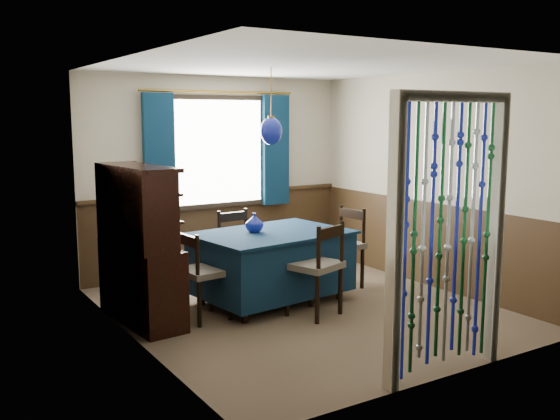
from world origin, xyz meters
TOP-DOWN VIEW (x-y plane):
  - floor at (0.00, 0.00)m, footprint 4.00×4.00m
  - ceiling at (0.00, 0.00)m, footprint 4.00×4.00m
  - wall_back at (0.00, 2.00)m, footprint 3.60×0.00m
  - wall_front at (0.00, -2.00)m, footprint 3.60×0.00m
  - wall_left at (-1.80, 0.00)m, footprint 0.00×4.00m
  - wall_right at (1.80, 0.00)m, footprint 0.00×4.00m
  - wainscot_back at (0.00, 1.99)m, footprint 3.60×0.00m
  - wainscot_front at (0.00, -1.99)m, footprint 3.60×0.00m
  - wainscot_left at (-1.79, 0.00)m, footprint 0.00×4.00m
  - wainscot_right at (1.79, 0.00)m, footprint 0.00×4.00m
  - window at (0.00, 1.95)m, footprint 1.32×0.12m
  - doorway at (0.00, -1.94)m, footprint 1.16×0.12m
  - dining_table at (-0.15, 0.41)m, footprint 1.72×1.29m
  - chair_near at (-0.01, -0.24)m, footprint 0.60×0.58m
  - chair_far at (-0.17, 1.08)m, footprint 0.48×0.46m
  - chair_left at (-1.04, 0.26)m, footprint 0.47×0.48m
  - chair_right at (0.86, 0.48)m, footprint 0.49×0.51m
  - sideboard at (-1.58, 0.52)m, footprint 0.51×1.21m
  - pendant_lamp at (-0.15, 0.41)m, footprint 0.23×0.23m
  - vase_table at (-0.30, 0.51)m, footprint 0.18×0.18m
  - bowl_shelf at (-1.52, 0.34)m, footprint 0.23×0.23m
  - vase_sideboard at (-1.52, 0.76)m, footprint 0.22×0.22m

SIDE VIEW (x-z plane):
  - floor at x=0.00m, z-range 0.00..0.00m
  - dining_table at x=-0.15m, z-range 0.06..0.83m
  - chair_left at x=-1.04m, z-range 0.03..0.93m
  - chair_far at x=-0.17m, z-range 0.03..0.94m
  - wainscot_back at x=0.00m, z-range -1.30..2.30m
  - wainscot_front at x=0.00m, z-range -1.30..2.30m
  - wainscot_left at x=-1.79m, z-range -1.50..2.50m
  - wainscot_right at x=1.79m, z-range -1.50..2.50m
  - chair_right at x=0.86m, z-range 0.03..0.97m
  - chair_near at x=-0.01m, z-range 0.03..0.99m
  - sideboard at x=-1.58m, z-range -0.22..1.32m
  - vase_table at x=-0.30m, z-range 0.77..0.96m
  - vase_sideboard at x=-1.52m, z-range 0.77..0.97m
  - doorway at x=0.00m, z-range -0.04..2.14m
  - bowl_shelf at x=-1.52m, z-range 1.05..1.10m
  - wall_back at x=0.00m, z-range -0.55..3.05m
  - wall_front at x=0.00m, z-range -0.55..3.05m
  - wall_left at x=-1.80m, z-range -0.75..3.25m
  - wall_right at x=1.80m, z-range -0.75..3.25m
  - window at x=0.00m, z-range 0.84..2.26m
  - pendant_lamp at x=-0.15m, z-range 1.45..2.25m
  - ceiling at x=0.00m, z-range 2.50..2.50m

